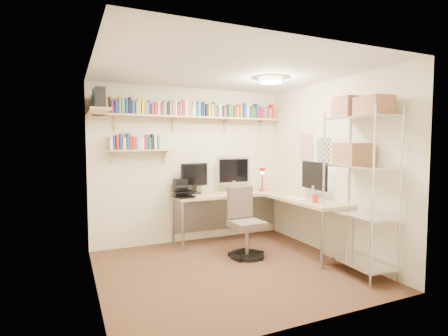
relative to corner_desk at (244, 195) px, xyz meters
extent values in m
plane|color=#4B2C20|center=(-0.70, -0.95, -0.78)|extent=(3.20, 3.20, 0.00)
cube|color=beige|center=(-0.70, 0.55, 0.47)|extent=(3.20, 0.04, 2.50)
cube|color=beige|center=(-2.30, -0.95, 0.47)|extent=(0.04, 3.00, 2.50)
cube|color=beige|center=(0.90, -0.95, 0.47)|extent=(0.04, 3.00, 2.50)
cube|color=beige|center=(-0.70, -2.45, 0.47)|extent=(3.20, 0.04, 2.50)
cube|color=silver|center=(-0.70, -0.95, 1.72)|extent=(3.20, 3.00, 0.04)
cube|color=white|center=(0.89, -0.40, 0.77)|extent=(0.01, 0.30, 0.42)
cube|color=white|center=(0.89, -0.80, 0.72)|extent=(0.01, 0.28, 0.38)
cylinder|color=#FFEAC6|center=(0.00, -0.75, 1.68)|extent=(0.30, 0.30, 0.06)
cube|color=#D5B778|center=(-0.70, 0.43, 1.24)|extent=(3.05, 0.25, 0.03)
cube|color=#D5B778|center=(-2.17, 0.00, 1.24)|extent=(0.25, 1.00, 0.03)
cube|color=#D5B778|center=(-1.55, 0.45, 0.72)|extent=(0.95, 0.20, 0.02)
cube|color=#D5B778|center=(-1.90, 0.49, 1.17)|extent=(0.03, 0.20, 0.20)
cube|color=#D5B778|center=(-1.00, 0.49, 1.17)|extent=(0.03, 0.20, 0.20)
cube|color=#D5B778|center=(-0.10, 0.49, 1.17)|extent=(0.03, 0.20, 0.20)
cube|color=#D5B778|center=(0.60, 0.49, 1.17)|extent=(0.03, 0.20, 0.20)
cube|color=gray|center=(-2.15, 0.43, 1.37)|extent=(0.04, 0.12, 0.24)
cube|color=yellow|center=(-2.10, 0.43, 1.37)|extent=(0.04, 0.14, 0.24)
cube|color=navy|center=(-2.05, 0.43, 1.37)|extent=(0.04, 0.14, 0.23)
cube|color=gold|center=(-2.01, 0.43, 1.37)|extent=(0.03, 0.14, 0.24)
cube|color=black|center=(-1.98, 0.43, 1.37)|extent=(0.02, 0.12, 0.23)
cube|color=#72217F|center=(-1.93, 0.43, 1.35)|extent=(0.04, 0.11, 0.19)
cube|color=navy|center=(-1.88, 0.43, 1.35)|extent=(0.04, 0.15, 0.19)
cube|color=gold|center=(-1.83, 0.43, 1.37)|extent=(0.03, 0.12, 0.25)
cube|color=teal|center=(-1.79, 0.43, 1.36)|extent=(0.04, 0.12, 0.22)
cube|color=navy|center=(-1.74, 0.43, 1.36)|extent=(0.04, 0.13, 0.22)
cube|color=black|center=(-1.69, 0.43, 1.37)|extent=(0.04, 0.14, 0.25)
cube|color=navy|center=(-1.64, 0.43, 1.35)|extent=(0.04, 0.14, 0.20)
cube|color=gray|center=(-1.59, 0.43, 1.34)|extent=(0.03, 0.13, 0.18)
cube|color=yellow|center=(-1.55, 0.43, 1.38)|extent=(0.04, 0.11, 0.25)
cube|color=yellow|center=(-1.50, 0.43, 1.36)|extent=(0.04, 0.14, 0.22)
cube|color=gray|center=(-1.45, 0.43, 1.34)|extent=(0.04, 0.15, 0.18)
cube|color=navy|center=(-1.41, 0.43, 1.36)|extent=(0.03, 0.12, 0.21)
cube|color=red|center=(-1.36, 0.43, 1.34)|extent=(0.04, 0.13, 0.17)
cube|color=#72217F|center=(-1.31, 0.43, 1.35)|extent=(0.03, 0.13, 0.19)
cube|color=yellow|center=(-1.26, 0.43, 1.35)|extent=(0.04, 0.11, 0.21)
cube|color=#72217F|center=(-1.21, 0.43, 1.34)|extent=(0.04, 0.13, 0.18)
cube|color=gray|center=(-1.16, 0.43, 1.36)|extent=(0.04, 0.12, 0.23)
cube|color=black|center=(-1.12, 0.43, 1.34)|extent=(0.03, 0.12, 0.18)
cube|color=gray|center=(-1.08, 0.43, 1.37)|extent=(0.03, 0.14, 0.23)
cube|color=gray|center=(-1.03, 0.43, 1.37)|extent=(0.04, 0.15, 0.24)
cube|color=white|center=(-0.99, 0.43, 1.37)|extent=(0.02, 0.13, 0.24)
cube|color=red|center=(-0.95, 0.43, 1.34)|extent=(0.03, 0.14, 0.18)
cube|color=teal|center=(-0.92, 0.43, 1.36)|extent=(0.03, 0.13, 0.22)
cube|color=red|center=(-0.87, 0.43, 1.37)|extent=(0.04, 0.14, 0.25)
cube|color=white|center=(-0.82, 0.43, 1.37)|extent=(0.04, 0.13, 0.25)
cube|color=gray|center=(-0.78, 0.43, 1.36)|extent=(0.04, 0.14, 0.23)
cube|color=gold|center=(-0.73, 0.43, 1.34)|extent=(0.04, 0.15, 0.17)
cube|color=white|center=(-0.69, 0.43, 1.37)|extent=(0.03, 0.12, 0.23)
cube|color=navy|center=(-0.65, 0.43, 1.37)|extent=(0.04, 0.14, 0.23)
cube|color=teal|center=(-0.61, 0.43, 1.38)|extent=(0.04, 0.11, 0.25)
cube|color=black|center=(-0.57, 0.43, 1.35)|extent=(0.03, 0.13, 0.19)
cube|color=navy|center=(-0.53, 0.43, 1.37)|extent=(0.02, 0.12, 0.23)
cube|color=black|center=(-0.49, 0.43, 1.35)|extent=(0.04, 0.15, 0.20)
cube|color=yellow|center=(-0.43, 0.43, 1.35)|extent=(0.04, 0.12, 0.19)
cube|color=yellow|center=(-0.38, 0.43, 1.35)|extent=(0.03, 0.15, 0.20)
cube|color=#317B29|center=(-0.34, 0.43, 1.37)|extent=(0.04, 0.13, 0.24)
cube|color=#72217F|center=(-0.29, 0.43, 1.34)|extent=(0.03, 0.11, 0.18)
cube|color=white|center=(-0.25, 0.43, 1.35)|extent=(0.04, 0.13, 0.20)
cube|color=black|center=(-0.21, 0.43, 1.34)|extent=(0.03, 0.14, 0.19)
cube|color=gray|center=(-0.16, 0.43, 1.34)|extent=(0.03, 0.12, 0.17)
cube|color=black|center=(-0.12, 0.43, 1.35)|extent=(0.03, 0.12, 0.19)
cube|color=#317B29|center=(-0.08, 0.43, 1.36)|extent=(0.04, 0.12, 0.22)
cube|color=teal|center=(-0.04, 0.43, 1.36)|extent=(0.03, 0.14, 0.23)
cube|color=black|center=(-0.01, 0.43, 1.35)|extent=(0.03, 0.12, 0.19)
cube|color=red|center=(0.02, 0.43, 1.35)|extent=(0.03, 0.12, 0.20)
cube|color=gold|center=(0.06, 0.43, 1.34)|extent=(0.03, 0.15, 0.18)
cube|color=red|center=(0.09, 0.43, 1.36)|extent=(0.02, 0.11, 0.22)
cube|color=yellow|center=(0.13, 0.43, 1.37)|extent=(0.02, 0.15, 0.23)
cube|color=navy|center=(0.15, 0.43, 1.36)|extent=(0.02, 0.13, 0.21)
cube|color=navy|center=(0.19, 0.43, 1.38)|extent=(0.03, 0.12, 0.25)
cube|color=teal|center=(0.23, 0.43, 1.36)|extent=(0.03, 0.13, 0.22)
cube|color=white|center=(0.26, 0.43, 1.37)|extent=(0.04, 0.14, 0.24)
cube|color=navy|center=(0.31, 0.43, 1.34)|extent=(0.04, 0.14, 0.18)
cube|color=#317B29|center=(0.36, 0.43, 1.35)|extent=(0.04, 0.12, 0.20)
cube|color=#317B29|center=(0.40, 0.43, 1.34)|extent=(0.02, 0.13, 0.18)
cube|color=navy|center=(0.43, 0.43, 1.38)|extent=(0.03, 0.14, 0.25)
cube|color=red|center=(0.47, 0.43, 1.35)|extent=(0.03, 0.12, 0.19)
cube|color=#72217F|center=(0.52, 0.43, 1.36)|extent=(0.04, 0.13, 0.21)
cube|color=red|center=(0.56, 0.43, 1.35)|extent=(0.03, 0.13, 0.19)
cube|color=gray|center=(0.60, 0.43, 1.34)|extent=(0.04, 0.15, 0.18)
cube|color=#72217F|center=(0.65, 0.43, 1.35)|extent=(0.04, 0.12, 0.20)
cube|color=gold|center=(0.70, 0.43, 1.34)|extent=(0.04, 0.15, 0.17)
cube|color=red|center=(0.75, 0.43, 1.38)|extent=(0.03, 0.15, 0.25)
cube|color=black|center=(-2.17, -0.43, 1.37)|extent=(0.13, 0.03, 0.25)
cube|color=red|center=(-2.17, -0.39, 1.36)|extent=(0.11, 0.02, 0.23)
cube|color=teal|center=(-2.17, -0.36, 1.36)|extent=(0.12, 0.03, 0.23)
cube|color=navy|center=(-2.17, -0.31, 1.35)|extent=(0.15, 0.04, 0.20)
cube|color=white|center=(-2.17, -0.27, 1.34)|extent=(0.11, 0.03, 0.18)
cube|color=black|center=(-2.17, -0.23, 1.38)|extent=(0.14, 0.04, 0.25)
cube|color=navy|center=(-2.17, -0.17, 1.34)|extent=(0.15, 0.03, 0.18)
cube|color=navy|center=(-2.17, -0.13, 1.37)|extent=(0.15, 0.03, 0.23)
cube|color=#72217F|center=(-2.17, -0.10, 1.38)|extent=(0.14, 0.02, 0.25)
cube|color=gray|center=(-2.17, -0.06, 1.38)|extent=(0.13, 0.04, 0.25)
cube|color=#72217F|center=(-2.17, 0.00, 1.37)|extent=(0.12, 0.04, 0.23)
cube|color=black|center=(-2.17, 0.05, 1.35)|extent=(0.12, 0.04, 0.19)
cube|color=yellow|center=(-2.17, 0.10, 1.37)|extent=(0.15, 0.04, 0.23)
cube|color=#72217F|center=(-2.17, 0.15, 1.36)|extent=(0.11, 0.04, 0.22)
cube|color=white|center=(-2.17, 0.19, 1.38)|extent=(0.14, 0.04, 0.25)
cube|color=white|center=(-2.17, 0.23, 1.34)|extent=(0.15, 0.02, 0.18)
cube|color=gold|center=(-2.17, 0.26, 1.35)|extent=(0.12, 0.03, 0.19)
cube|color=navy|center=(-2.17, 0.30, 1.36)|extent=(0.11, 0.04, 0.22)
cube|color=#72217F|center=(-2.17, 0.34, 1.37)|extent=(0.13, 0.02, 0.23)
cube|color=gold|center=(-2.17, 0.39, 1.36)|extent=(0.11, 0.04, 0.22)
cube|color=red|center=(-2.17, 0.43, 1.34)|extent=(0.13, 0.02, 0.18)
cube|color=white|center=(-1.96, 0.45, 0.84)|extent=(0.04, 0.13, 0.21)
cube|color=navy|center=(-1.92, 0.45, 0.83)|extent=(0.02, 0.13, 0.21)
cube|color=red|center=(-1.87, 0.45, 0.84)|extent=(0.04, 0.13, 0.21)
cube|color=navy|center=(-1.82, 0.45, 0.84)|extent=(0.03, 0.14, 0.23)
cube|color=white|center=(-1.78, 0.45, 0.82)|extent=(0.04, 0.13, 0.18)
cube|color=navy|center=(-1.72, 0.45, 0.85)|extent=(0.04, 0.13, 0.24)
cube|color=red|center=(-1.68, 0.45, 0.84)|extent=(0.03, 0.15, 0.22)
cube|color=red|center=(-1.63, 0.45, 0.82)|extent=(0.04, 0.11, 0.19)
cube|color=teal|center=(-1.60, 0.45, 0.83)|extent=(0.03, 0.11, 0.20)
cube|color=white|center=(-1.56, 0.45, 0.81)|extent=(0.04, 0.13, 0.17)
cube|color=white|center=(-1.51, 0.45, 0.83)|extent=(0.04, 0.13, 0.19)
cube|color=red|center=(-1.47, 0.45, 0.83)|extent=(0.03, 0.14, 0.21)
cube|color=navy|center=(-1.44, 0.45, 0.84)|extent=(0.03, 0.11, 0.22)
cube|color=#317B29|center=(-1.40, 0.45, 0.82)|extent=(0.03, 0.13, 0.18)
cube|color=black|center=(-1.36, 0.45, 0.85)|extent=(0.04, 0.13, 0.23)
cube|color=white|center=(-1.32, 0.45, 0.84)|extent=(0.04, 0.13, 0.22)
cube|color=teal|center=(-1.27, 0.45, 0.84)|extent=(0.03, 0.14, 0.21)
cube|color=#CDB785|center=(-0.05, 0.27, -0.01)|extent=(2.04, 0.64, 0.04)
cube|color=#CDB785|center=(0.65, -0.77, -0.01)|extent=(0.64, 1.39, 0.04)
cylinder|color=gray|center=(-1.02, 0.00, -0.41)|extent=(0.04, 0.04, 0.75)
cylinder|color=gray|center=(-1.02, 0.54, -0.41)|extent=(0.04, 0.04, 0.75)
cylinder|color=gray|center=(0.92, 0.54, -0.41)|extent=(0.04, 0.04, 0.75)
cylinder|color=gray|center=(0.38, -1.41, -0.41)|extent=(0.04, 0.04, 0.75)
cylinder|color=gray|center=(0.92, -1.41, -0.41)|extent=(0.04, 0.04, 0.75)
cube|color=gray|center=(-0.05, 0.55, -0.35)|extent=(1.93, 0.02, 0.59)
cube|color=silver|center=(0.00, 0.40, 0.36)|extent=(0.59, 0.03, 0.45)
cube|color=black|center=(0.00, 0.38, 0.36)|extent=(0.53, 0.00, 0.39)
cube|color=black|center=(-0.70, 0.40, 0.32)|extent=(0.47, 0.03, 0.36)
cube|color=black|center=(0.80, -0.72, 0.34)|extent=(0.03, 0.62, 0.41)
cube|color=white|center=(0.78, -0.72, 0.34)|extent=(0.00, 0.56, 0.35)
cube|color=white|center=(0.00, 0.08, 0.02)|extent=(0.45, 0.14, 0.02)
cube|color=white|center=(0.49, -0.72, 0.02)|extent=(0.14, 0.43, 0.02)
cylinder|color=red|center=(0.49, 0.27, 0.02)|extent=(0.11, 0.11, 0.02)
cylinder|color=red|center=(0.49, 0.27, 0.18)|extent=(0.03, 0.03, 0.30)
cone|color=red|center=(0.49, 0.27, 0.35)|extent=(0.13, 0.13, 0.10)
sphere|color=#FFBF72|center=(0.49, 0.27, 0.32)|extent=(0.06, 0.06, 0.06)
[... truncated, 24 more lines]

